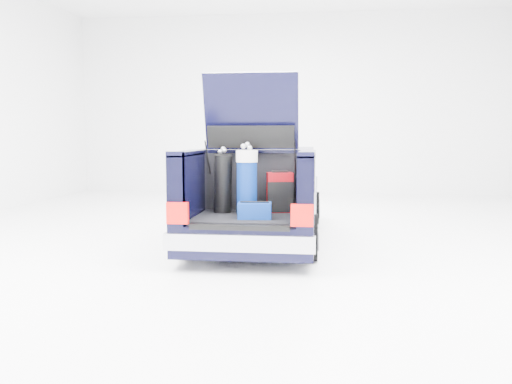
# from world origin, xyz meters

# --- Properties ---
(ground) EXTENTS (14.00, 14.00, 0.00)m
(ground) POSITION_xyz_m (0.00, 0.00, 0.00)
(ground) COLOR white
(ground) RESTS_ON ground
(car) EXTENTS (1.87, 4.65, 2.47)m
(car) POSITION_xyz_m (-0.00, 0.11, 0.67)
(car) COLOR black
(car) RESTS_ON ground
(red_suitcase) EXTENTS (0.38, 0.29, 0.57)m
(red_suitcase) POSITION_xyz_m (0.40, -1.09, 0.87)
(red_suitcase) COLOR #6F0309
(red_suitcase) RESTS_ON car
(black_golf_bag) EXTENTS (0.34, 0.39, 0.88)m
(black_golf_bag) POSITION_xyz_m (-0.36, -1.23, 1.00)
(black_golf_bag) COLOR black
(black_golf_bag) RESTS_ON car
(blue_golf_bag) EXTENTS (0.31, 0.31, 0.96)m
(blue_golf_bag) POSITION_xyz_m (-0.02, -1.35, 1.03)
(blue_golf_bag) COLOR black
(blue_golf_bag) RESTS_ON car
(blue_duffel) EXTENTS (0.44, 0.30, 0.22)m
(blue_duffel) POSITION_xyz_m (0.13, -1.70, 0.70)
(blue_duffel) COLOR navy
(blue_duffel) RESTS_ON car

